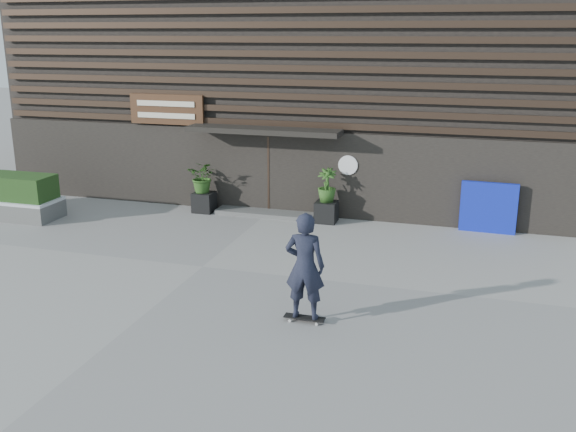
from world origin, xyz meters
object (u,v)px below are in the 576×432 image
(skateboarder, at_px, (305,266))
(planter_pot_right, at_px, (326,212))
(blue_tarp, at_px, (488,208))
(raised_bed, at_px, (3,208))
(planter_pot_left, at_px, (204,202))

(skateboarder, bearing_deg, planter_pot_right, 99.98)
(blue_tarp, distance_m, skateboarder, 7.60)
(planter_pot_right, height_order, skateboarder, skateboarder)
(blue_tarp, bearing_deg, skateboarder, -113.14)
(raised_bed, distance_m, skateboarder, 11.38)
(planter_pot_left, xyz_separation_m, raised_bed, (-5.50, -2.14, -0.05))
(raised_bed, xyz_separation_m, blue_tarp, (13.72, 2.44, 0.45))
(planter_pot_left, bearing_deg, raised_bed, -158.73)
(planter_pot_left, xyz_separation_m, planter_pot_right, (3.80, 0.00, 0.00))
(planter_pot_left, height_order, blue_tarp, blue_tarp)
(skateboarder, bearing_deg, planter_pot_left, 127.07)
(planter_pot_left, distance_m, blue_tarp, 8.23)
(blue_tarp, xyz_separation_m, skateboarder, (-3.26, -6.86, 0.41))
(raised_bed, relative_size, blue_tarp, 2.36)
(planter_pot_right, relative_size, blue_tarp, 0.40)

